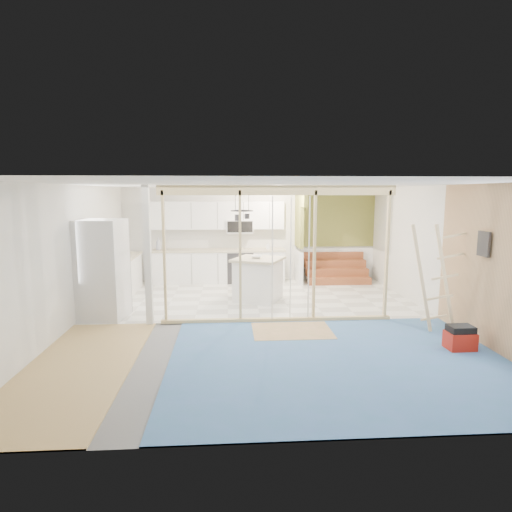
{
  "coord_description": "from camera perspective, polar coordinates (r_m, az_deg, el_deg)",
  "views": [
    {
      "loc": [
        -0.62,
        -7.88,
        2.45
      ],
      "look_at": [
        -0.06,
        0.6,
        1.2
      ],
      "focal_mm": 30.0,
      "sensor_mm": 36.0,
      "label": 1
    }
  ],
  "objects": [
    {
      "name": "room",
      "position": [
        7.99,
        0.74,
        0.12
      ],
      "size": [
        7.01,
        8.01,
        2.61
      ],
      "color": "slate",
      "rests_on": "ground"
    },
    {
      "name": "floor_overlays",
      "position": [
        8.34,
        1.2,
        -8.62
      ],
      "size": [
        7.0,
        8.0,
        0.03
      ],
      "color": "white",
      "rests_on": "room"
    },
    {
      "name": "stud_frame",
      "position": [
        7.93,
        -1.21,
        2.29
      ],
      "size": [
        4.66,
        0.14,
        2.6
      ],
      "color": "#D5B482",
      "rests_on": "room"
    },
    {
      "name": "base_cabinets",
      "position": [
        11.46,
        -8.64,
        -1.67
      ],
      "size": [
        4.45,
        2.24,
        0.93
      ],
      "color": "white",
      "rests_on": "room"
    },
    {
      "name": "upper_cabinets",
      "position": [
        11.71,
        -4.84,
        5.28
      ],
      "size": [
        3.6,
        0.41,
        0.85
      ],
      "color": "white",
      "rests_on": "room"
    },
    {
      "name": "green_partition",
      "position": [
        11.94,
        9.18,
        1.04
      ],
      "size": [
        2.25,
        1.51,
        2.6
      ],
      "color": "olive",
      "rests_on": "room"
    },
    {
      "name": "pot_rack",
      "position": [
        9.79,
        -1.92,
        5.74
      ],
      "size": [
        0.52,
        0.52,
        0.72
      ],
      "color": "black",
      "rests_on": "room"
    },
    {
      "name": "sheathing_panel",
      "position": [
        7.26,
        30.72,
        -1.9
      ],
      "size": [
        0.02,
        4.0,
        2.6
      ],
      "primitive_type": "cube",
      "color": "tan",
      "rests_on": "room"
    },
    {
      "name": "electrical_panel",
      "position": [
        7.68,
        28.1,
        1.43
      ],
      "size": [
        0.04,
        0.3,
        0.4
      ],
      "primitive_type": "cube",
      "color": "#333337",
      "rests_on": "room"
    },
    {
      "name": "ceiling_light",
      "position": [
        11.07,
        6.85,
        8.8
      ],
      "size": [
        0.32,
        0.32,
        0.08
      ],
      "primitive_type": "cylinder",
      "color": "#FFEABF",
      "rests_on": "room"
    },
    {
      "name": "fridge",
      "position": [
        8.81,
        -19.81,
        -1.75
      ],
      "size": [
        0.94,
        0.91,
        1.95
      ],
      "rotation": [
        0.0,
        0.0,
        -0.12
      ],
      "color": "silver",
      "rests_on": "room"
    },
    {
      "name": "island",
      "position": [
        9.75,
        0.3,
        -3.18
      ],
      "size": [
        1.34,
        1.34,
        0.99
      ],
      "rotation": [
        0.0,
        0.0,
        -0.42
      ],
      "color": "white",
      "rests_on": "room"
    },
    {
      "name": "bowl",
      "position": [
        9.62,
        0.07,
        -0.13
      ],
      "size": [
        0.29,
        0.29,
        0.06
      ],
      "primitive_type": "imported",
      "rotation": [
        0.0,
        0.0,
        -0.2
      ],
      "color": "white",
      "rests_on": "island"
    },
    {
      "name": "soap_bottle_a",
      "position": [
        11.79,
        -12.91,
        1.6
      ],
      "size": [
        0.14,
        0.14,
        0.34
      ],
      "primitive_type": "imported",
      "rotation": [
        0.0,
        0.0,
        0.07
      ],
      "color": "#A7A9BA",
      "rests_on": "base_cabinets"
    },
    {
      "name": "soap_bottle_b",
      "position": [
        11.69,
        1.68,
        1.41
      ],
      "size": [
        0.12,
        0.12,
        0.2
      ],
      "primitive_type": "imported",
      "rotation": [
        0.0,
        0.0,
        -0.42
      ],
      "color": "silver",
      "rests_on": "base_cabinets"
    },
    {
      "name": "toolbox",
      "position": [
        7.54,
        25.57,
        -9.89
      ],
      "size": [
        0.43,
        0.32,
        0.4
      ],
      "rotation": [
        0.0,
        0.0,
        0.02
      ],
      "color": "#A31A0F",
      "rests_on": "room"
    },
    {
      "name": "ladder",
      "position": [
        8.12,
        22.92,
        -2.73
      ],
      "size": [
        1.03,
        0.1,
        1.91
      ],
      "rotation": [
        0.0,
        0.0,
        -0.14
      ],
      "color": "#E0C289",
      "rests_on": "room"
    }
  ]
}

